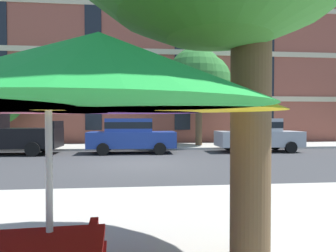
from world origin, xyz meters
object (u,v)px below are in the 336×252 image
sedan_silver (257,134)px  street_tree_left (0,96)px  patio_umbrella (48,86)px  sedan_blue (131,135)px  pickup_black (1,134)px  street_tree_middle (199,78)px

sedan_silver → street_tree_left: bearing=166.4°
street_tree_left → patio_umbrella: (7.48, -16.23, -1.12)m
sedan_blue → street_tree_left: size_ratio=0.92×
pickup_black → sedan_blue: 6.34m
pickup_black → patio_umbrella: (5.93, -12.70, 1.01)m
sedan_blue → patio_umbrella: patio_umbrella is taller
pickup_black → sedan_silver: (13.04, -0.00, -0.08)m
sedan_silver → street_tree_middle: bearing=131.1°
patio_umbrella → street_tree_middle: bearing=73.8°
sedan_silver → patio_umbrella: bearing=-119.2°
sedan_silver → street_tree_middle: size_ratio=0.72×
street_tree_left → street_tree_middle: 12.10m
sedan_silver → street_tree_left: size_ratio=0.92×
pickup_black → sedan_blue: size_ratio=1.16×
sedan_blue → patio_umbrella: (-0.41, -12.70, 1.08)m
sedan_blue → sedan_silver: (6.70, 0.00, 0.00)m
patio_umbrella → sedan_blue: bearing=88.2°
pickup_black → street_tree_middle: 11.37m
sedan_blue → patio_umbrella: 12.75m
sedan_blue → street_tree_middle: size_ratio=0.72×
sedan_silver → sedan_blue: bearing=180.0°
street_tree_middle → patio_umbrella: (-4.55, -15.63, -2.28)m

